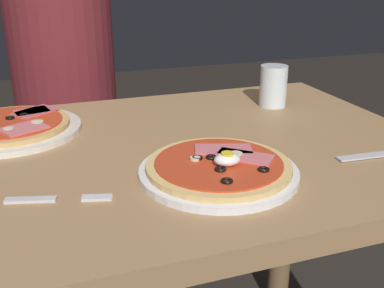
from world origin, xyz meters
name	(u,v)px	position (x,y,z in m)	size (l,w,h in m)	color
dining_table	(166,208)	(0.00, 0.00, 0.61)	(1.05, 0.72, 0.74)	#9E754C
pizza_foreground	(219,168)	(0.05, -0.15, 0.75)	(0.27, 0.27, 0.05)	white
pizza_across_left	(10,127)	(-0.28, 0.18, 0.75)	(0.29, 0.29, 0.03)	silver
water_glass_far	(273,89)	(0.33, 0.18, 0.78)	(0.07, 0.07, 0.10)	silver
fork	(50,199)	(-0.22, -0.15, 0.74)	(0.16, 0.06, 0.00)	silver
diner_person	(70,128)	(-0.13, 0.70, 0.56)	(0.32, 0.32, 1.18)	black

